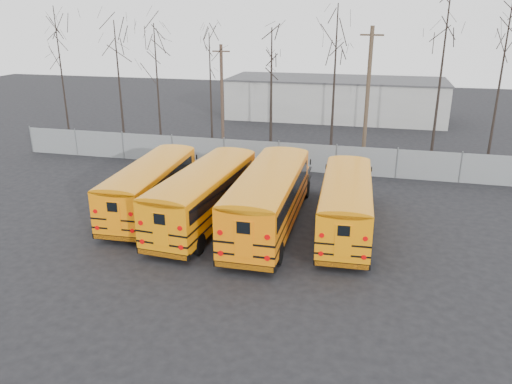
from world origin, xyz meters
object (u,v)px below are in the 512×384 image
(bus_d, at_px, (346,199))
(utility_pole_left, at_px, (222,94))
(bus_c, at_px, (269,194))
(utility_pole_right, at_px, (368,92))
(bus_b, at_px, (206,190))
(bus_a, at_px, (152,183))

(bus_d, bearing_deg, utility_pole_left, 123.07)
(bus_c, distance_m, utility_pole_left, 18.30)
(utility_pole_left, bearing_deg, bus_c, -66.25)
(utility_pole_left, distance_m, utility_pole_right, 11.79)
(bus_b, bearing_deg, utility_pole_right, 68.38)
(bus_a, xyz_separation_m, utility_pole_right, (10.82, 14.51, 3.26))
(bus_b, height_order, utility_pole_left, utility_pole_left)
(bus_d, relative_size, utility_pole_left, 1.28)
(bus_d, bearing_deg, bus_b, -177.41)
(bus_d, height_order, utility_pole_left, utility_pole_left)
(bus_b, xyz_separation_m, utility_pole_left, (-4.31, 16.46, 2.38))
(bus_a, xyz_separation_m, bus_d, (10.53, -0.13, 0.01))
(bus_a, bearing_deg, utility_pole_left, 90.68)
(bus_c, xyz_separation_m, utility_pole_right, (4.04, 15.30, 3.05))
(bus_c, bearing_deg, bus_a, 172.66)
(bus_b, distance_m, bus_c, 3.36)
(bus_c, height_order, utility_pole_right, utility_pole_right)
(bus_c, xyz_separation_m, utility_pole_left, (-7.67, 16.45, 2.28))
(bus_c, distance_m, bus_d, 3.82)
(bus_c, relative_size, utility_pole_right, 1.20)
(bus_b, bearing_deg, utility_pole_left, 108.84)
(bus_c, relative_size, bus_d, 1.11)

